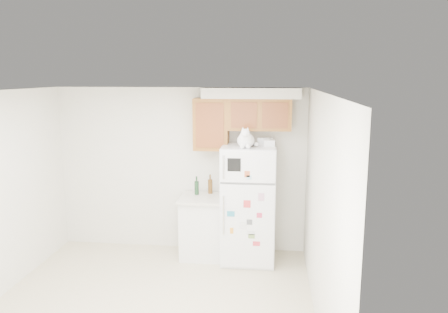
# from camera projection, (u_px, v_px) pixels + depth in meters

# --- Properties ---
(room_shell) EXTENTS (3.84, 4.04, 2.52)m
(room_shell) POSITION_uv_depth(u_px,v_px,m) (159.00, 166.00, 4.90)
(room_shell) COLOR silver
(room_shell) RESTS_ON ground_plane
(refrigerator) EXTENTS (0.76, 0.78, 1.70)m
(refrigerator) POSITION_uv_depth(u_px,v_px,m) (249.00, 204.00, 6.28)
(refrigerator) COLOR white
(refrigerator) RESTS_ON ground_plane
(base_counter) EXTENTS (0.64, 0.64, 0.92)m
(base_counter) POSITION_uv_depth(u_px,v_px,m) (202.00, 226.00, 6.50)
(base_counter) COLOR white
(base_counter) RESTS_ON ground_plane
(cat) EXTENTS (0.29, 0.43, 0.30)m
(cat) POSITION_uv_depth(u_px,v_px,m) (246.00, 140.00, 5.95)
(cat) COLOR white
(cat) RESTS_ON refrigerator
(storage_box_back) EXTENTS (0.21, 0.19, 0.10)m
(storage_box_back) POSITION_uv_depth(u_px,v_px,m) (265.00, 141.00, 6.21)
(storage_box_back) COLOR white
(storage_box_back) RESTS_ON refrigerator
(storage_box_front) EXTENTS (0.15, 0.12, 0.09)m
(storage_box_front) POSITION_uv_depth(u_px,v_px,m) (269.00, 143.00, 6.06)
(storage_box_front) COLOR white
(storage_box_front) RESTS_ON refrigerator
(bottle_green) EXTENTS (0.07, 0.07, 0.28)m
(bottle_green) POSITION_uv_depth(u_px,v_px,m) (197.00, 185.00, 6.49)
(bottle_green) COLOR #19381E
(bottle_green) RESTS_ON base_counter
(bottle_amber) EXTENTS (0.07, 0.07, 0.29)m
(bottle_amber) POSITION_uv_depth(u_px,v_px,m) (210.00, 184.00, 6.56)
(bottle_amber) COLOR #593814
(bottle_amber) RESTS_ON base_counter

